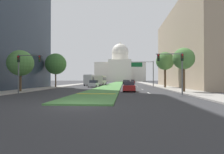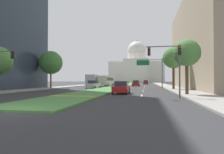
{
  "view_description": "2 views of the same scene",
  "coord_description": "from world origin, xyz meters",
  "px_view_note": "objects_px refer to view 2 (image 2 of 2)",
  "views": [
    {
      "loc": [
        3.42,
        -13.52,
        1.95
      ],
      "look_at": [
        -0.03,
        38.88,
        2.51
      ],
      "focal_mm": 30.4,
      "sensor_mm": 36.0,
      "label": 1
    },
    {
      "loc": [
        7.39,
        -9.73,
        1.77
      ],
      "look_at": [
        -1.9,
        43.37,
        2.59
      ],
      "focal_mm": 32.0,
      "sensor_mm": 36.0,
      "label": 2
    }
  ],
  "objects_px": {
    "street_tree_right_near": "(187,53)",
    "box_truck_delivery": "(93,80)",
    "sedan_very_far": "(146,83)",
    "city_bus": "(106,80)",
    "sedan_midblock": "(93,85)",
    "street_tree_right_mid": "(173,58)",
    "traffic_light_near_right": "(170,59)",
    "sedan_distant": "(136,83)",
    "overhead_guide_sign": "(152,67)",
    "street_tree_left_mid": "(51,63)",
    "sedan_far_horizon": "(136,83)",
    "sedan_lead_stopped": "(121,88)",
    "capitol_building": "(137,68)"
  },
  "relations": [
    {
      "from": "sedan_lead_stopped",
      "to": "capitol_building",
      "type": "bearing_deg",
      "value": 91.97
    },
    {
      "from": "sedan_midblock",
      "to": "sedan_very_far",
      "type": "height_order",
      "value": "sedan_midblock"
    },
    {
      "from": "sedan_lead_stopped",
      "to": "sedan_far_horizon",
      "type": "distance_m",
      "value": 41.31
    },
    {
      "from": "street_tree_left_mid",
      "to": "sedan_far_horizon",
      "type": "height_order",
      "value": "street_tree_left_mid"
    },
    {
      "from": "sedan_far_horizon",
      "to": "box_truck_delivery",
      "type": "xyz_separation_m",
      "value": [
        -10.76,
        -15.32,
        0.89
      ]
    },
    {
      "from": "sedan_very_far",
      "to": "box_truck_delivery",
      "type": "bearing_deg",
      "value": -116.69
    },
    {
      "from": "street_tree_left_mid",
      "to": "sedan_far_horizon",
      "type": "relative_size",
      "value": 1.69
    },
    {
      "from": "street_tree_right_mid",
      "to": "street_tree_right_near",
      "type": "bearing_deg",
      "value": -91.08
    },
    {
      "from": "street_tree_right_near",
      "to": "box_truck_delivery",
      "type": "height_order",
      "value": "street_tree_right_near"
    },
    {
      "from": "box_truck_delivery",
      "to": "overhead_guide_sign",
      "type": "bearing_deg",
      "value": -24.75
    },
    {
      "from": "traffic_light_near_right",
      "to": "city_bus",
      "type": "bearing_deg",
      "value": 110.82
    },
    {
      "from": "traffic_light_near_right",
      "to": "sedan_midblock",
      "type": "bearing_deg",
      "value": 122.24
    },
    {
      "from": "street_tree_right_near",
      "to": "sedan_lead_stopped",
      "type": "xyz_separation_m",
      "value": [
        -7.79,
        1.72,
        -4.08
      ]
    },
    {
      "from": "traffic_light_near_right",
      "to": "sedan_distant",
      "type": "bearing_deg",
      "value": 98.01
    },
    {
      "from": "sedan_distant",
      "to": "overhead_guide_sign",
      "type": "bearing_deg",
      "value": -72.17
    },
    {
      "from": "sedan_midblock",
      "to": "sedan_distant",
      "type": "height_order",
      "value": "sedan_midblock"
    },
    {
      "from": "overhead_guide_sign",
      "to": "sedan_distant",
      "type": "relative_size",
      "value": 1.41
    },
    {
      "from": "sedan_midblock",
      "to": "sedan_very_far",
      "type": "xyz_separation_m",
      "value": [
        10.89,
        37.97,
        -0.01
      ]
    },
    {
      "from": "traffic_light_near_right",
      "to": "sedan_far_horizon",
      "type": "bearing_deg",
      "value": 97.06
    },
    {
      "from": "street_tree_right_mid",
      "to": "sedan_lead_stopped",
      "type": "height_order",
      "value": "street_tree_right_mid"
    },
    {
      "from": "street_tree_left_mid",
      "to": "street_tree_right_near",
      "type": "bearing_deg",
      "value": -31.15
    },
    {
      "from": "street_tree_left_mid",
      "to": "sedan_midblock",
      "type": "distance_m",
      "value": 9.96
    },
    {
      "from": "capitol_building",
      "to": "street_tree_right_mid",
      "type": "height_order",
      "value": "capitol_building"
    },
    {
      "from": "traffic_light_near_right",
      "to": "box_truck_delivery",
      "type": "height_order",
      "value": "traffic_light_near_right"
    },
    {
      "from": "city_bus",
      "to": "box_truck_delivery",
      "type": "bearing_deg",
      "value": -122.63
    },
    {
      "from": "sedan_distant",
      "to": "sedan_midblock",
      "type": "bearing_deg",
      "value": -116.7
    },
    {
      "from": "sedan_midblock",
      "to": "street_tree_right_mid",
      "type": "bearing_deg",
      "value": -12.8
    },
    {
      "from": "overhead_guide_sign",
      "to": "street_tree_right_mid",
      "type": "height_order",
      "value": "street_tree_right_mid"
    },
    {
      "from": "sedan_midblock",
      "to": "sedan_far_horizon",
      "type": "relative_size",
      "value": 1.0
    },
    {
      "from": "sedan_distant",
      "to": "box_truck_delivery",
      "type": "distance_m",
      "value": 12.84
    },
    {
      "from": "street_tree_right_mid",
      "to": "box_truck_delivery",
      "type": "xyz_separation_m",
      "value": [
        -19.14,
        13.96,
        -4.12
      ]
    },
    {
      "from": "sedan_midblock",
      "to": "sedan_far_horizon",
      "type": "distance_m",
      "value": 26.76
    },
    {
      "from": "street_tree_right_near",
      "to": "sedan_far_horizon",
      "type": "bearing_deg",
      "value": 100.69
    },
    {
      "from": "street_tree_right_mid",
      "to": "capitol_building",
      "type": "bearing_deg",
      "value": 96.41
    },
    {
      "from": "sedan_very_far",
      "to": "city_bus",
      "type": "bearing_deg",
      "value": -115.48
    },
    {
      "from": "sedan_lead_stopped",
      "to": "sedan_distant",
      "type": "relative_size",
      "value": 0.91
    },
    {
      "from": "sedan_very_far",
      "to": "street_tree_left_mid",
      "type": "bearing_deg",
      "value": -115.34
    },
    {
      "from": "sedan_distant",
      "to": "city_bus",
      "type": "bearing_deg",
      "value": -168.73
    },
    {
      "from": "overhead_guide_sign",
      "to": "capitol_building",
      "type": "bearing_deg",
      "value": 94.82
    },
    {
      "from": "street_tree_right_near",
      "to": "traffic_light_near_right",
      "type": "bearing_deg",
      "value": -118.95
    },
    {
      "from": "sedan_distant",
      "to": "city_bus",
      "type": "height_order",
      "value": "city_bus"
    },
    {
      "from": "street_tree_right_mid",
      "to": "sedan_far_horizon",
      "type": "xyz_separation_m",
      "value": [
        -8.38,
        29.28,
        -5.02
      ]
    },
    {
      "from": "sedan_midblock",
      "to": "city_bus",
      "type": "xyz_separation_m",
      "value": [
        -0.2,
        14.7,
        0.97
      ]
    },
    {
      "from": "street_tree_right_near",
      "to": "sedan_very_far",
      "type": "xyz_separation_m",
      "value": [
        -4.97,
        55.38,
        -4.06
      ]
    },
    {
      "from": "street_tree_right_mid",
      "to": "sedan_midblock",
      "type": "bearing_deg",
      "value": 167.2
    },
    {
      "from": "street_tree_left_mid",
      "to": "box_truck_delivery",
      "type": "xyz_separation_m",
      "value": [
        5.37,
        13.04,
        -3.73
      ]
    },
    {
      "from": "street_tree_right_near",
      "to": "street_tree_right_mid",
      "type": "height_order",
      "value": "street_tree_right_mid"
    },
    {
      "from": "sedan_lead_stopped",
      "to": "city_bus",
      "type": "xyz_separation_m",
      "value": [
        -8.27,
        30.39,
        1.0
      ]
    },
    {
      "from": "sedan_lead_stopped",
      "to": "sedan_far_horizon",
      "type": "relative_size",
      "value": 0.9
    },
    {
      "from": "sedan_far_horizon",
      "to": "city_bus",
      "type": "relative_size",
      "value": 0.42
    }
  ]
}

